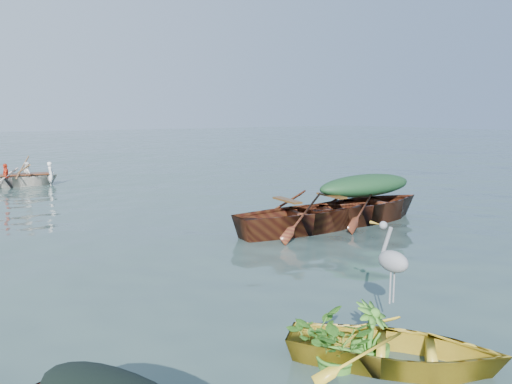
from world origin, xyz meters
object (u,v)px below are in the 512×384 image
Objects in this scene: green_tarp_boat at (364,222)px; heron at (393,273)px; rowed_boat at (18,186)px; open_wooden_boat at (309,231)px; yellow_dinghy at (394,366)px.

heron reaches higher than green_tarp_boat.
heron reaches higher than rowed_boat.
heron is (1.35, -15.69, 0.81)m from rowed_boat.
open_wooden_boat is 1.31× the size of rowed_boat.
green_tarp_boat is (4.84, 5.01, 0.00)m from yellow_dinghy.
heron is at bearing 153.35° from open_wooden_boat.
heron is at bearing 136.79° from green_tarp_boat.
open_wooden_boat is (-1.70, 0.02, 0.00)m from green_tarp_boat.
rowed_boat is (-5.81, 11.08, 0.00)m from green_tarp_boat.
green_tarp_boat reaches higher than rowed_boat.
open_wooden_boat reaches higher than yellow_dinghy.
rowed_boat is 4.08× the size of heron.
heron reaches higher than open_wooden_boat.
green_tarp_boat is at bearing -86.67° from open_wooden_boat.
yellow_dinghy is 16.12m from rowed_boat.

